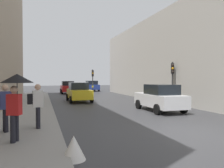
{
  "coord_description": "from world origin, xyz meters",
  "views": [
    {
      "loc": [
        -5.49,
        -7.35,
        2.16
      ],
      "look_at": [
        -0.42,
        8.69,
        1.72
      ],
      "focal_mm": 35.32,
      "sensor_mm": 36.0,
      "label": 1
    }
  ],
  "objects": [
    {
      "name": "sidewalk_kerb",
      "position": [
        -6.34,
        6.0,
        0.08
      ],
      "size": [
        3.01,
        40.0,
        0.16
      ],
      "primitive_type": "cube",
      "color": "gray",
      "rests_on": "ground"
    },
    {
      "name": "car_red_sedan",
      "position": [
        -2.04,
        24.6,
        0.88
      ],
      "size": [
        2.08,
        4.23,
        1.76
      ],
      "color": "red",
      "rests_on": "ground"
    },
    {
      "name": "pedestrian_with_umbrella",
      "position": [
        -6.28,
        0.1,
        1.84
      ],
      "size": [
        1.0,
        1.0,
        2.14
      ],
      "color": "black",
      "rests_on": "sidewalk_kerb"
    },
    {
      "name": "car_white_compact",
      "position": [
        1.88,
        5.49,
        0.88
      ],
      "size": [
        2.03,
        4.21,
        1.76
      ],
      "color": "silver",
      "rests_on": "ground"
    },
    {
      "name": "building_facade_right",
      "position": [
        10.83,
        13.5,
        4.17
      ],
      "size": [
        12.0,
        25.78,
        8.35
      ],
      "primitive_type": "cube",
      "color": "#B2ADA3",
      "rests_on": "ground"
    },
    {
      "name": "traffic_light_far_median",
      "position": [
        0.99,
        21.79,
        2.31
      ],
      "size": [
        0.25,
        0.44,
        3.35
      ],
      "color": "#2D2D2D",
      "rests_on": "ground"
    },
    {
      "name": "warning_sign_triangle",
      "position": [
        -4.72,
        -1.54,
        0.33
      ],
      "size": [
        0.64,
        0.64,
        0.65
      ],
      "primitive_type": "cone",
      "color": "silver",
      "rests_on": "ground"
    },
    {
      "name": "car_blue_van",
      "position": [
        2.35,
        28.96,
        0.88
      ],
      "size": [
        2.16,
        4.27,
        1.76
      ],
      "color": "navy",
      "rests_on": "ground"
    },
    {
      "name": "ground_plane",
      "position": [
        0.0,
        0.0,
        0.0
      ],
      "size": [
        120.0,
        120.0,
        0.0
      ],
      "primitive_type": "plane",
      "color": "#38383A"
    },
    {
      "name": "pedestrian_with_black_backpack",
      "position": [
        -5.72,
        1.93,
        1.16
      ],
      "size": [
        0.63,
        0.36,
        1.77
      ],
      "color": "black",
      "rests_on": "sidewalk_kerb"
    },
    {
      "name": "traffic_light_mid_street",
      "position": [
        4.52,
        8.11,
        2.4
      ],
      "size": [
        0.36,
        0.45,
        3.48
      ],
      "color": "#2D2D2D",
      "rests_on": "ground"
    },
    {
      "name": "pedestrian_with_grey_backpack",
      "position": [
        -6.87,
        1.65,
        1.16
      ],
      "size": [
        0.66,
        0.45,
        1.77
      ],
      "color": "black",
      "rests_on": "sidewalk_kerb"
    },
    {
      "name": "car_yellow_taxi",
      "position": [
        -2.28,
        13.0,
        0.88
      ],
      "size": [
        2.04,
        4.21,
        1.76
      ],
      "color": "yellow",
      "rests_on": "ground"
    }
  ]
}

